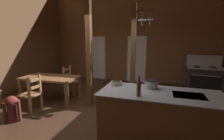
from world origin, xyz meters
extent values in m
cube|color=#382316|center=(0.00, 0.00, -0.05)|extent=(8.11, 8.02, 0.10)
cube|color=brown|center=(0.00, 3.68, 2.30)|extent=(8.11, 0.14, 4.60)
cube|color=white|center=(-1.65, 3.61, 1.02)|extent=(1.00, 0.01, 2.05)
cube|color=white|center=(0.37, 3.61, 1.02)|extent=(0.84, 0.01, 2.05)
cube|color=brown|center=(1.45, -0.60, 0.45)|extent=(2.10, 0.90, 0.90)
cube|color=#A8AAB2|center=(1.45, -0.60, 0.91)|extent=(2.16, 0.96, 0.02)
cube|color=black|center=(1.92, -0.60, 0.92)|extent=(0.52, 0.40, 0.00)
cube|color=black|center=(1.45, -0.17, 0.05)|extent=(2.00, 0.04, 0.10)
cube|color=#2D2D2D|center=(2.91, 2.74, 0.45)|extent=(1.15, 0.84, 0.90)
cube|color=black|center=(2.88, 2.35, 0.42)|extent=(0.93, 0.08, 0.52)
cylinder|color=#A8AAB2|center=(2.88, 2.33, 0.70)|extent=(0.82, 0.08, 0.02)
cube|color=#A8AAB2|center=(2.91, 2.74, 0.92)|extent=(1.20, 0.88, 0.03)
cube|color=#A8AAB2|center=(2.94, 3.09, 1.12)|extent=(1.14, 0.12, 0.40)
cylinder|color=black|center=(3.15, 2.57, 0.94)|extent=(0.21, 0.21, 0.01)
cylinder|color=black|center=(2.65, 2.60, 0.94)|extent=(0.21, 0.21, 0.01)
cylinder|color=black|center=(3.17, 2.87, 0.94)|extent=(0.21, 0.21, 0.01)
cylinder|color=black|center=(2.67, 2.91, 0.94)|extent=(0.21, 0.21, 0.01)
cylinder|color=black|center=(3.21, 2.31, 0.82)|extent=(0.05, 0.03, 0.04)
cylinder|color=black|center=(2.99, 2.33, 0.82)|extent=(0.05, 0.03, 0.04)
cylinder|color=black|center=(2.77, 2.34, 0.82)|extent=(0.05, 0.03, 0.04)
cylinder|color=black|center=(2.55, 2.36, 0.82)|extent=(0.05, 0.03, 0.04)
cube|color=brown|center=(0.59, 1.44, 1.48)|extent=(0.15, 0.15, 2.95)
cube|color=brown|center=(0.84, 1.46, 2.70)|extent=(0.65, 0.13, 0.06)
cylinder|color=#A8AAB2|center=(0.82, 1.46, 2.58)|extent=(0.01, 0.01, 0.24)
cylinder|color=#A8AAB2|center=(0.82, 1.46, 2.44)|extent=(0.25, 0.25, 0.04)
cylinder|color=#A8AAB2|center=(0.82, 1.46, 2.36)|extent=(0.02, 0.02, 0.14)
cylinder|color=#A8AAB2|center=(1.05, 1.48, 2.58)|extent=(0.01, 0.01, 0.23)
cylinder|color=#A8AAB2|center=(1.05, 1.48, 2.45)|extent=(0.17, 0.17, 0.04)
cylinder|color=#A8AAB2|center=(1.05, 1.48, 2.37)|extent=(0.02, 0.02, 0.14)
cube|color=brown|center=(-0.46, 0.48, 1.48)|extent=(0.14, 0.14, 2.95)
cube|color=brown|center=(-1.83, 0.52, 0.71)|extent=(1.73, 0.96, 0.06)
cube|color=brown|center=(-2.63, 0.88, 0.34)|extent=(0.08, 0.08, 0.68)
cube|color=brown|center=(-1.05, 0.94, 0.34)|extent=(0.08, 0.08, 0.68)
cube|color=brown|center=(-2.60, 0.10, 0.34)|extent=(0.08, 0.08, 0.68)
cube|color=brown|center=(-1.03, 0.16, 0.34)|extent=(0.08, 0.08, 0.68)
cube|color=#9E7044|center=(-1.84, -0.31, 0.43)|extent=(0.45, 0.45, 0.04)
cube|color=#9E7044|center=(-2.04, -0.50, 0.21)|extent=(0.05, 0.05, 0.41)
cube|color=#9E7044|center=(-2.03, -0.12, 0.21)|extent=(0.05, 0.05, 0.41)
cube|color=#9E7044|center=(-1.66, -0.51, 0.47)|extent=(0.05, 0.05, 0.95)
cube|color=#9E7044|center=(-1.65, -0.13, 0.47)|extent=(0.05, 0.05, 0.95)
cube|color=#9E7044|center=(-1.65, -0.32, 0.84)|extent=(0.04, 0.38, 0.07)
cube|color=#9E7044|center=(-1.65, -0.32, 0.65)|extent=(0.04, 0.38, 0.07)
cube|color=#9E7044|center=(-1.55, 1.27, 0.43)|extent=(0.46, 0.46, 0.04)
cube|color=#9E7044|center=(-1.35, 1.45, 0.21)|extent=(0.05, 0.05, 0.41)
cube|color=#9E7044|center=(-1.37, 1.07, 0.21)|extent=(0.05, 0.05, 0.41)
cube|color=#9E7044|center=(-1.73, 1.47, 0.47)|extent=(0.05, 0.05, 0.95)
cube|color=#9E7044|center=(-1.75, 1.09, 0.47)|extent=(0.05, 0.05, 0.95)
cube|color=#9E7044|center=(-1.74, 1.28, 0.84)|extent=(0.06, 0.38, 0.07)
cube|color=#9E7044|center=(-1.74, 1.28, 0.65)|extent=(0.06, 0.38, 0.07)
cube|color=maroon|center=(-1.78, -0.90, 0.24)|extent=(0.39, 0.38, 0.48)
cube|color=maroon|center=(-1.86, -0.80, 0.17)|extent=(0.21, 0.19, 0.17)
cylinder|color=black|center=(-1.77, -1.05, 0.24)|extent=(0.06, 0.06, 0.38)
cylinder|color=black|center=(-1.62, -0.93, 0.24)|extent=(0.06, 0.06, 0.38)
sphere|color=maroon|center=(-1.78, -0.90, 0.46)|extent=(0.38, 0.38, 0.27)
cylinder|color=#A8AAB2|center=(1.28, -0.38, 0.99)|extent=(0.25, 0.25, 0.15)
cylinder|color=black|center=(1.28, -0.38, 1.07)|extent=(0.26, 0.26, 0.01)
cylinder|color=#A8AAB2|center=(1.14, -0.38, 1.03)|extent=(0.05, 0.02, 0.02)
cylinder|color=#A8AAB2|center=(1.41, -0.38, 1.03)|extent=(0.05, 0.02, 0.02)
cylinder|color=#B2A893|center=(0.56, -0.36, 0.96)|extent=(0.22, 0.22, 0.08)
cylinder|color=black|center=(0.56, -0.36, 1.00)|extent=(0.18, 0.18, 0.00)
cylinder|color=#56331E|center=(1.10, -0.89, 1.04)|extent=(0.07, 0.07, 0.25)
cylinder|color=#56331E|center=(1.10, -0.89, 1.21)|extent=(0.03, 0.03, 0.09)
camera|label=1|loc=(1.44, -3.41, 1.82)|focal=25.03mm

